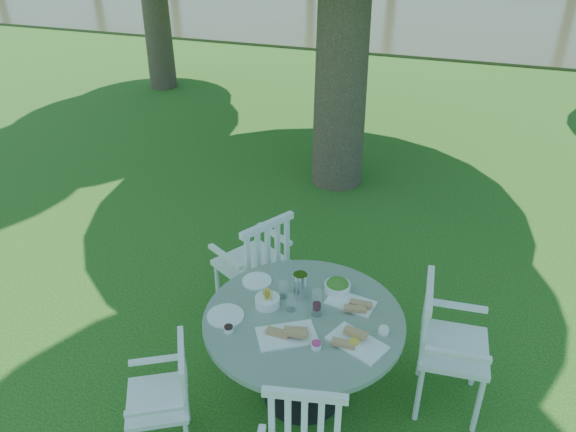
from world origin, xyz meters
name	(u,v)px	position (x,y,z in m)	size (l,w,h in m)	color
ground	(281,312)	(0.00, 0.00, 0.00)	(140.00, 140.00, 0.00)	#14400D
table	(303,334)	(0.45, -0.82, 0.57)	(1.34, 1.34, 0.72)	black
chair_ne	(440,338)	(1.33, -0.56, 0.57)	(0.49, 0.52, 0.97)	white
chair_nw	(259,261)	(-0.14, -0.12, 0.58)	(0.66, 0.67, 0.99)	white
chair_sw	(170,392)	(-0.21, -1.48, 0.48)	(0.53, 0.55, 0.81)	white
tableware	(304,304)	(0.42, -0.74, 0.76)	(1.21, 0.84, 0.19)	white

